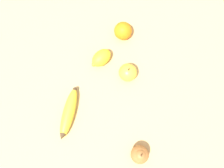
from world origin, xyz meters
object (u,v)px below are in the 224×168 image
Objects in this scene: banana at (69,113)px; lemon at (101,58)px; orange at (123,31)px; apple at (128,72)px; pear at (140,155)px.

lemon is (0.07, 0.24, 0.01)m from banana.
apple is at bearing -70.73° from orange.
orange is 0.17m from apple.
orange is at bearing 159.92° from banana.
banana is 2.64× the size of apple.
banana is 2.82× the size of orange.
banana is at bearing -131.55° from apple.
orange is at bearing 66.14° from lemon.
orange is 0.94× the size of apple.
lemon is at bearing 124.73° from pear.
orange is (0.12, 0.36, 0.01)m from banana.
orange is 0.87× the size of pear.
orange is 0.47m from pear.
pear reaches higher than orange.
banana is 0.38m from orange.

